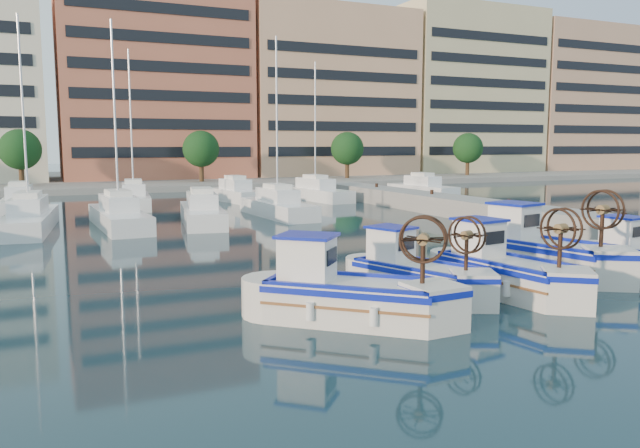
{
  "coord_description": "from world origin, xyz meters",
  "views": [
    {
      "loc": [
        -12.13,
        -14.95,
        4.7
      ],
      "look_at": [
        -1.96,
        7.88,
        1.5
      ],
      "focal_mm": 35.0,
      "sensor_mm": 36.0,
      "label": 1
    }
  ],
  "objects": [
    {
      "name": "fishing_boat_a",
      "position": [
        -4.92,
        -0.48,
        0.81
      ],
      "size": [
        4.61,
        4.41,
        2.93
      ],
      "rotation": [
        0.0,
        0.0,
        0.84
      ],
      "color": "silver",
      "rests_on": "ground"
    },
    {
      "name": "yacht_marina",
      "position": [
        -3.13,
        27.16,
        0.53
      ],
      "size": [
        39.08,
        22.94,
        11.5
      ],
      "color": "white",
      "rests_on": "ground"
    },
    {
      "name": "fishing_boat_d",
      "position": [
        4.25,
        2.11,
        0.89
      ],
      "size": [
        3.18,
        5.32,
        3.22
      ],
      "rotation": [
        0.0,
        0.0,
        0.23
      ],
      "color": "silver",
      "rests_on": "ground"
    },
    {
      "name": "waterfront",
      "position": [
        9.23,
        65.04,
        11.1
      ],
      "size": [
        180.0,
        40.0,
        25.6
      ],
      "color": "gray",
      "rests_on": "ground"
    },
    {
      "name": "ground",
      "position": [
        0.0,
        0.0,
        0.0
      ],
      "size": [
        300.0,
        300.0,
        0.0
      ],
      "primitive_type": "plane",
      "color": "#17353D",
      "rests_on": "ground"
    },
    {
      "name": "fishing_boat_b",
      "position": [
        -1.67,
        1.24,
        0.73
      ],
      "size": [
        3.01,
        4.4,
        2.66
      ],
      "rotation": [
        0.0,
        0.0,
        0.34
      ],
      "color": "silver",
      "rests_on": "ground"
    },
    {
      "name": "fishing_boat_c",
      "position": [
        1.02,
        0.31,
        0.8
      ],
      "size": [
        2.56,
        4.8,
        2.92
      ],
      "rotation": [
        0.0,
        0.0,
        0.15
      ],
      "color": "silver",
      "rests_on": "ground"
    },
    {
      "name": "hill_east",
      "position": [
        140.0,
        110.0,
        0.0
      ],
      "size": [
        160.0,
        160.0,
        50.0
      ],
      "primitive_type": "cone",
      "color": "slate",
      "rests_on": "ground"
    },
    {
      "name": "quay",
      "position": [
        13.0,
        8.0,
        0.6
      ],
      "size": [
        3.0,
        60.0,
        1.2
      ],
      "primitive_type": "cube",
      "color": "gray",
      "rests_on": "ground"
    }
  ]
}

